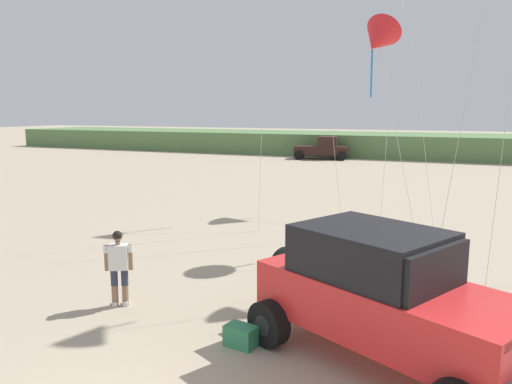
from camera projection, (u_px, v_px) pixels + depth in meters
name	position (u px, v px, depth m)	size (l,w,h in m)	color
dune_ridge	(421.00, 145.00, 46.00)	(90.00, 9.54, 2.04)	#567A47
jeep	(384.00, 294.00, 8.10)	(5.00, 4.02, 2.26)	red
person_watching	(119.00, 264.00, 10.57)	(0.56, 0.44, 1.67)	#8C664C
cooler_box	(241.00, 336.00, 8.85)	(0.56, 0.36, 0.38)	#2D7F51
distant_pickup	(323.00, 148.00, 43.29)	(4.87, 3.15, 1.98)	black
kite_red_delta	(378.00, 39.00, 14.50)	(2.34, 1.81, 7.05)	red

